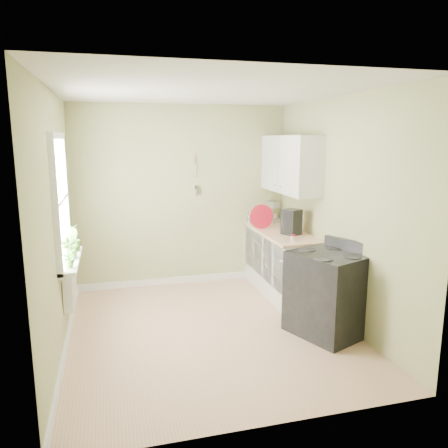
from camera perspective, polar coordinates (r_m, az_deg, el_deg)
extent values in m
cube|color=tan|center=(5.26, -1.82, -13.82)|extent=(3.20, 3.60, 0.02)
cube|color=white|center=(4.80, -2.03, 17.12)|extent=(3.20, 3.60, 0.02)
cube|color=tan|center=(6.60, -5.45, 3.60)|extent=(3.20, 0.02, 2.70)
cube|color=tan|center=(4.76, -21.17, -0.02)|extent=(0.02, 3.60, 2.70)
cube|color=tan|center=(5.43, 14.87, 1.66)|extent=(0.02, 3.60, 2.70)
cube|color=white|center=(6.38, 7.58, -5.12)|extent=(0.60, 1.60, 0.87)
cube|color=#E0B289|center=(6.26, 7.60, -1.13)|extent=(0.64, 1.60, 0.04)
cube|color=white|center=(6.28, 8.63, 7.72)|extent=(0.35, 1.40, 0.80)
cube|color=white|center=(5.02, -20.74, 2.87)|extent=(0.02, 1.00, 1.30)
cube|color=white|center=(4.98, -21.06, 10.71)|extent=(0.06, 1.14, 0.07)
cube|color=white|center=(5.15, -20.00, -4.67)|extent=(0.06, 1.14, 0.07)
cube|color=white|center=(5.02, -20.52, 2.88)|extent=(0.04, 1.00, 0.04)
cube|color=white|center=(5.15, -19.34, -4.48)|extent=(0.18, 1.14, 0.04)
cube|color=white|center=(5.20, -19.48, -8.15)|extent=(0.12, 0.50, 0.35)
cylinder|color=#E0B289|center=(6.56, -3.76, 8.23)|extent=(0.02, 0.02, 0.10)
cylinder|color=silver|center=(6.57, -3.74, 7.18)|extent=(0.01, 0.01, 0.16)
cylinder|color=silver|center=(6.60, -3.71, 4.24)|extent=(0.01, 0.14, 0.14)
cube|color=black|center=(5.16, 13.31, -9.02)|extent=(0.91, 0.97, 0.92)
cube|color=black|center=(5.02, 13.55, -3.93)|extent=(0.91, 0.97, 0.03)
cube|color=black|center=(5.14, 16.49, -2.91)|extent=(0.35, 0.74, 0.14)
cylinder|color=#B2B2B7|center=(4.90, 9.96, -5.57)|extent=(0.26, 0.59, 0.02)
cube|color=#B8152F|center=(5.04, 9.40, -7.26)|extent=(0.10, 0.22, 0.39)
cube|color=#B2B2B7|center=(6.95, 6.19, 0.59)|extent=(0.26, 0.32, 0.07)
cube|color=#B2B2B7|center=(7.03, 5.87, 1.78)|extent=(0.13, 0.10, 0.20)
cube|color=#B2B2B7|center=(6.92, 6.18, 2.62)|extent=(0.20, 0.30, 0.09)
sphere|color=#B2B2B7|center=(7.01, 5.89, 2.96)|extent=(0.11, 0.11, 0.11)
cylinder|color=silver|center=(6.89, 6.36, 0.95)|extent=(0.15, 0.15, 0.13)
cylinder|color=silver|center=(6.82, 3.46, 0.76)|extent=(0.11, 0.11, 0.15)
cone|color=silver|center=(6.81, 3.47, 1.53)|extent=(0.11, 0.11, 0.04)
cylinder|color=silver|center=(6.80, 2.83, 0.93)|extent=(0.10, 0.03, 0.08)
cube|color=black|center=(6.04, 8.82, 0.27)|extent=(0.27, 0.28, 0.35)
cylinder|color=black|center=(6.05, 8.52, -0.72)|extent=(0.11, 0.11, 0.12)
cylinder|color=maroon|center=(6.38, 4.92, 0.97)|extent=(0.36, 0.07, 0.36)
cylinder|color=#C0AE99|center=(5.68, 9.02, -1.86)|extent=(0.07, 0.07, 0.07)
cylinder|color=maroon|center=(5.67, 9.04, -1.47)|extent=(0.07, 0.07, 0.01)
imported|color=#396B22|center=(4.73, -19.70, -3.55)|extent=(0.20, 0.16, 0.32)
imported|color=#396B22|center=(5.12, -19.35, -2.43)|extent=(0.18, 0.21, 0.33)
imported|color=#396B22|center=(5.43, -19.10, -1.70)|extent=(0.21, 0.21, 0.32)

